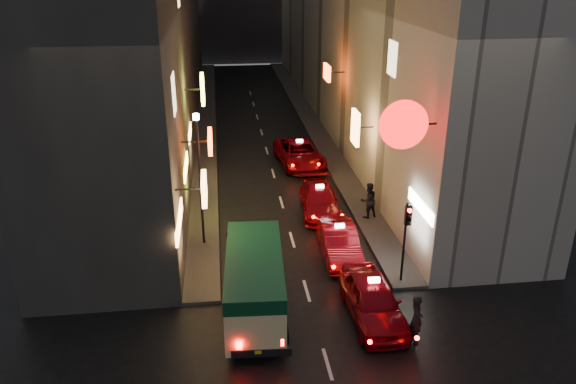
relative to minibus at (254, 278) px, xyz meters
name	(u,v)px	position (x,y,z in m)	size (l,w,h in m)	color
building_left	(149,9)	(-5.80, 26.85, 7.40)	(7.41, 52.23, 18.00)	#393734
building_right	(359,6)	(10.20, 26.85, 7.40)	(8.24, 52.00, 18.00)	#ABA69C
sidewalk_left	(207,123)	(-2.05, 26.86, -1.53)	(1.50, 52.00, 0.15)	#44413F
sidewalk_right	(309,119)	(6.45, 26.86, -1.53)	(1.50, 52.00, 0.15)	#44413F
minibus	(254,278)	(0.00, 0.00, 0.00)	(2.41, 6.01, 2.54)	#FAE69C
taxi_near	(373,297)	(4.35, -0.76, -0.70)	(2.45, 5.74, 1.98)	maroon
taxi_second	(339,240)	(4.09, 4.04, -0.77)	(2.30, 5.32, 1.84)	maroon
taxi_third	(320,198)	(4.06, 8.84, -0.79)	(2.46, 5.24, 1.79)	maroon
taxi_far	(300,152)	(4.06, 16.25, -0.70)	(2.94, 5.89, 1.97)	maroon
pedestrian_crossing	(417,316)	(5.50, -2.30, -0.55)	(0.69, 0.44, 2.10)	black
pedestrian_sidewalk	(368,198)	(6.37, 7.61, -0.39)	(0.80, 0.50, 2.13)	black
traffic_light	(407,227)	(6.20, 1.33, 1.08)	(0.26, 0.43, 3.50)	black
lamp_post	(200,172)	(-2.00, 5.86, 2.12)	(0.28, 0.28, 6.22)	black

